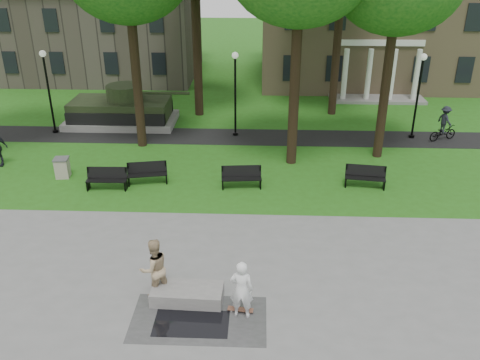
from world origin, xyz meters
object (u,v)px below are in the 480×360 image
object	(u,v)px
skateboarder	(241,290)
friend_watching	(154,268)
concrete_block	(187,294)
trash_bin	(62,168)
cyclist	(444,126)
park_bench_0	(107,178)

from	to	relation	value
skateboarder	friend_watching	size ratio (longest dim) A/B	0.97
friend_watching	skateboarder	bearing A→B (deg)	126.99
concrete_block	skateboarder	size ratio (longest dim) A/B	1.15
trash_bin	friend_watching	bearing A→B (deg)	-54.65
skateboarder	cyclist	distance (m)	18.48
concrete_block	friend_watching	size ratio (longest dim) A/B	1.11
concrete_block	skateboarder	world-z (taller)	skateboarder
friend_watching	cyclist	bearing A→B (deg)	-167.97
trash_bin	skateboarder	bearing A→B (deg)	-47.05
friend_watching	park_bench_0	xyz separation A→B (m)	(-3.62, 7.41, -0.48)
friend_watching	park_bench_0	bearing A→B (deg)	-98.68
skateboarder	trash_bin	bearing A→B (deg)	-42.48
park_bench_0	skateboarder	bearing A→B (deg)	-54.11
cyclist	trash_bin	bearing A→B (deg)	82.29
park_bench_0	cyclist	bearing A→B (deg)	20.30
cyclist	friend_watching	bearing A→B (deg)	112.79
friend_watching	park_bench_0	size ratio (longest dim) A/B	1.09
friend_watching	trash_bin	distance (m)	10.49
concrete_block	friend_watching	xyz separation A→B (m)	(-1.03, 0.26, 0.76)
concrete_block	park_bench_0	size ratio (longest dim) A/B	1.21
skateboarder	park_bench_0	xyz separation A→B (m)	(-6.35, 8.32, -0.45)
park_bench_0	friend_watching	bearing A→B (deg)	-65.48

